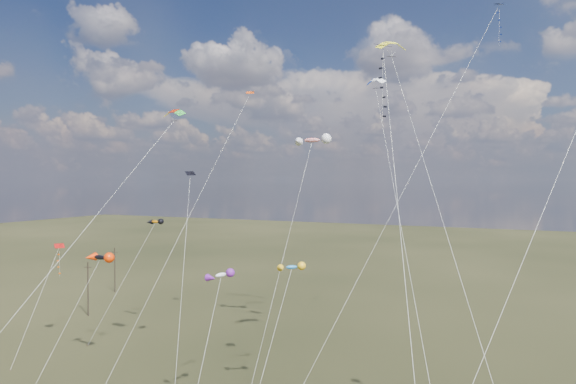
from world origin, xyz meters
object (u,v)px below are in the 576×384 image
at_px(parafoil_yellow, 392,44).
at_px(utility_pole_far, 115,269).
at_px(utility_pole_near, 88,288).
at_px(diamond_black_high, 385,100).
at_px(novelty_black_orange, 100,258).

bearing_deg(parafoil_yellow, utility_pole_far, 157.39).
distance_m(utility_pole_near, diamond_black_high, 57.05).
bearing_deg(utility_pole_far, novelty_black_orange, -48.96).
height_order(diamond_black_high, parafoil_yellow, parafoil_yellow).
relative_size(diamond_black_high, novelty_black_orange, 2.43).
distance_m(utility_pole_far, parafoil_yellow, 66.29).
distance_m(utility_pole_far, novelty_black_orange, 39.84).
height_order(parafoil_yellow, novelty_black_orange, parafoil_yellow).
height_order(utility_pole_near, diamond_black_high, diamond_black_high).
relative_size(utility_pole_near, diamond_black_high, 0.26).
bearing_deg(diamond_black_high, utility_pole_near, 158.62).
relative_size(parafoil_yellow, novelty_black_orange, 2.67).
bearing_deg(parafoil_yellow, utility_pole_near, 169.22).
bearing_deg(utility_pole_far, parafoil_yellow, -22.61).
distance_m(utility_pole_near, novelty_black_orange, 24.73).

